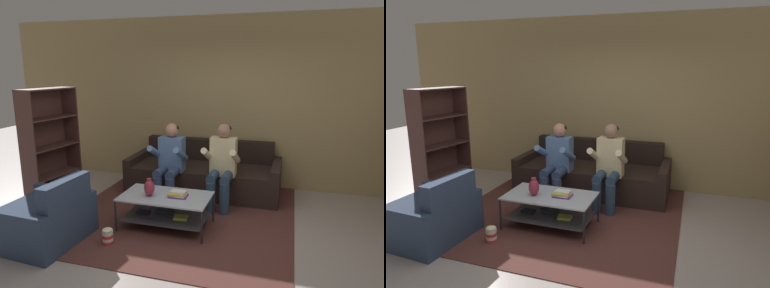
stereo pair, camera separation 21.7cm
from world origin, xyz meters
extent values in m
plane|color=#AA9D97|center=(0.00, 0.00, 0.00)|extent=(16.80, 16.80, 0.00)
cube|color=tan|center=(0.00, 2.46, 1.45)|extent=(8.40, 0.12, 2.90)
cube|color=black|center=(-0.29, 1.86, 0.23)|extent=(2.22, 0.97, 0.46)
cube|color=black|center=(-0.29, 2.26, 0.64)|extent=(2.22, 0.18, 0.37)
cube|color=black|center=(-1.46, 1.86, 0.29)|extent=(0.13, 0.97, 0.58)
cube|color=black|center=(0.88, 1.86, 0.29)|extent=(0.13, 0.97, 0.58)
cylinder|color=navy|center=(-0.80, 1.07, 0.23)|extent=(0.14, 0.14, 0.46)
cylinder|color=navy|center=(-0.60, 1.07, 0.23)|extent=(0.14, 0.14, 0.46)
cylinder|color=navy|center=(-0.80, 1.25, 0.50)|extent=(0.14, 0.42, 0.14)
cylinder|color=navy|center=(-0.60, 1.25, 0.50)|extent=(0.14, 0.42, 0.14)
cube|color=#587CAD|center=(-0.70, 1.45, 0.73)|extent=(0.38, 0.22, 0.54)
cylinder|color=#587CAD|center=(-0.90, 1.27, 0.78)|extent=(0.09, 0.49, 0.31)
cylinder|color=#587CAD|center=(-0.49, 1.27, 0.78)|extent=(0.09, 0.49, 0.31)
sphere|color=tan|center=(-0.70, 1.45, 1.10)|extent=(0.21, 0.21, 0.21)
ellipsoid|color=black|center=(-0.70, 1.47, 1.13)|extent=(0.21, 0.21, 0.13)
cylinder|color=navy|center=(0.02, 1.07, 0.23)|extent=(0.14, 0.14, 0.46)
cylinder|color=navy|center=(0.22, 1.07, 0.23)|extent=(0.14, 0.14, 0.46)
cylinder|color=navy|center=(0.02, 1.25, 0.50)|extent=(0.14, 0.42, 0.14)
cylinder|color=navy|center=(0.22, 1.25, 0.50)|extent=(0.14, 0.42, 0.14)
cube|color=beige|center=(0.12, 1.45, 0.75)|extent=(0.38, 0.22, 0.58)
cylinder|color=beige|center=(-0.09, 1.27, 0.80)|extent=(0.09, 0.49, 0.31)
cylinder|color=beige|center=(0.32, 1.27, 0.80)|extent=(0.09, 0.49, 0.31)
sphere|color=#996E58|center=(0.12, 1.45, 1.14)|extent=(0.21, 0.21, 0.21)
ellipsoid|color=black|center=(0.12, 1.47, 1.17)|extent=(0.21, 0.21, 0.13)
cube|color=#AEB8C9|center=(-0.44, 0.47, 0.43)|extent=(1.15, 0.65, 0.02)
cube|color=#3F3E45|center=(-0.44, 0.47, 0.15)|extent=(1.06, 0.60, 0.02)
cylinder|color=#26272B|center=(-1.00, 0.16, 0.22)|extent=(0.03, 0.03, 0.44)
cylinder|color=#26272B|center=(0.13, 0.16, 0.22)|extent=(0.03, 0.03, 0.44)
cylinder|color=#26272B|center=(-1.00, 0.78, 0.22)|extent=(0.03, 0.03, 0.44)
cylinder|color=#26272B|center=(0.13, 0.78, 0.22)|extent=(0.03, 0.03, 0.44)
cube|color=#201D2F|center=(-0.75, 0.46, 0.17)|extent=(0.18, 0.13, 0.03)
cube|color=#262F36|center=(-0.49, 0.56, 0.18)|extent=(0.25, 0.19, 0.03)
cube|color=#ABB43B|center=(-0.22, 0.42, 0.18)|extent=(0.19, 0.14, 0.03)
cube|color=#552E29|center=(-0.36, 1.06, 0.01)|extent=(3.09, 3.39, 0.01)
cube|color=#655459|center=(-0.36, 1.06, 0.01)|extent=(1.70, 1.87, 0.00)
ellipsoid|color=maroon|center=(-0.63, 0.40, 0.54)|extent=(0.14, 0.14, 0.21)
cylinder|color=maroon|center=(-0.63, 0.40, 0.65)|extent=(0.06, 0.06, 0.05)
cube|color=#853190|center=(-0.27, 0.48, 0.44)|extent=(0.25, 0.20, 0.02)
cube|color=silver|center=(-0.28, 0.47, 0.46)|extent=(0.22, 0.17, 0.02)
cube|color=gold|center=(-0.28, 0.48, 0.48)|extent=(0.23, 0.18, 0.02)
cube|color=silver|center=(-0.27, 0.48, 0.50)|extent=(0.20, 0.13, 0.02)
cube|color=#52322D|center=(-2.48, 0.41, 0.88)|extent=(0.32, 0.07, 1.75)
cube|color=#52322D|center=(-2.36, 1.25, 0.88)|extent=(0.32, 0.07, 1.75)
cube|color=#52322D|center=(-2.57, 0.85, 0.88)|extent=(0.15, 0.87, 1.75)
cube|color=#52322D|center=(-2.42, 0.83, 0.01)|extent=(0.44, 0.87, 0.02)
cube|color=#52322D|center=(-2.42, 0.83, 0.44)|extent=(0.44, 0.87, 0.02)
cube|color=#52322D|center=(-2.42, 0.83, 0.88)|extent=(0.44, 0.87, 0.02)
cube|color=#52322D|center=(-2.42, 0.83, 1.31)|extent=(0.44, 0.87, 0.02)
cube|color=#52322D|center=(-2.42, 0.83, 1.74)|extent=(0.44, 0.87, 0.02)
cube|color=olive|center=(-2.47, 0.45, 0.14)|extent=(0.28, 0.08, 0.24)
cube|color=teal|center=(-2.43, 0.49, 0.14)|extent=(0.21, 0.06, 0.23)
cube|color=#3A9255|center=(-2.44, 0.54, 0.20)|extent=(0.25, 0.09, 0.37)
cube|color=#8F3791|center=(-2.45, 0.59, 0.18)|extent=(0.28, 0.08, 0.32)
cube|color=red|center=(-2.41, 0.63, 0.19)|extent=(0.21, 0.06, 0.33)
cube|color=orange|center=(-2.43, 0.69, 0.15)|extent=(0.27, 0.08, 0.27)
cube|color=teal|center=(-2.43, 0.74, 0.19)|extent=(0.28, 0.08, 0.34)
cube|color=olive|center=(-2.42, 0.79, 0.17)|extent=(0.27, 0.09, 0.30)
cube|color=purple|center=(-2.42, 0.85, 0.14)|extent=(0.28, 0.08, 0.25)
cube|color=#2C3B55|center=(-1.73, -0.29, 0.22)|extent=(0.95, 0.78, 0.44)
cube|color=#2C3B55|center=(-1.36, -0.31, 0.63)|extent=(0.20, 0.74, 0.38)
cube|color=#2C3B55|center=(-1.71, 0.13, 0.27)|extent=(0.92, 0.16, 0.54)
cube|color=#2C3B55|center=(-1.76, -0.71, 0.27)|extent=(0.92, 0.16, 0.54)
cylinder|color=red|center=(-0.95, -0.14, 0.02)|extent=(0.13, 0.13, 0.04)
cylinder|color=white|center=(-0.95, -0.14, 0.06)|extent=(0.13, 0.13, 0.04)
cylinder|color=red|center=(-0.95, -0.14, 0.10)|extent=(0.13, 0.13, 0.04)
cylinder|color=white|center=(-0.95, -0.14, 0.14)|extent=(0.13, 0.13, 0.04)
ellipsoid|color=beige|center=(-0.95, -0.14, 0.17)|extent=(0.12, 0.12, 0.05)
camera|label=1|loc=(1.06, -3.42, 2.06)|focal=32.00mm
camera|label=2|loc=(1.27, -3.35, 2.06)|focal=32.00mm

